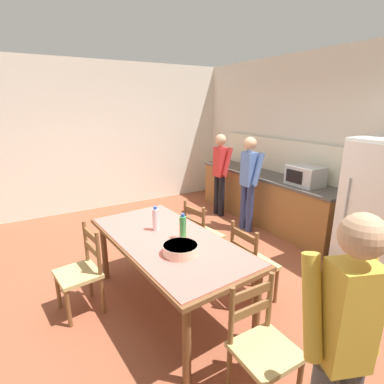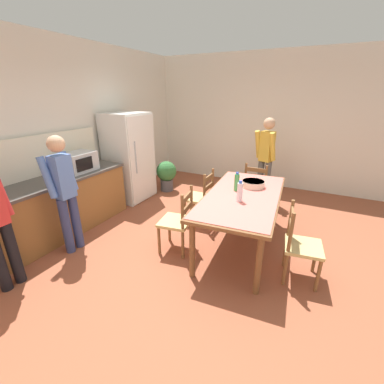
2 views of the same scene
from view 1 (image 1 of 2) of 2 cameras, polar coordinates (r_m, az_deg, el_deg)
name	(u,v)px [view 1 (image 1 of 2)]	position (r m, az deg, el deg)	size (l,w,h in m)	color
ground_plane	(182,278)	(3.89, -1.83, -16.12)	(8.32, 8.32, 0.00)	brown
wall_back	(333,147)	(5.15, 25.23, 7.71)	(6.52, 0.12, 2.90)	silver
wall_left	(104,137)	(6.38, -16.35, 10.01)	(0.12, 5.20, 2.90)	silver
kitchen_counter	(264,198)	(5.63, 13.64, -1.04)	(3.08, 0.66, 0.89)	brown
counter_splashback	(280,156)	(5.68, 16.43, 6.58)	(3.04, 0.03, 0.60)	#EFE8CB
refrigerator	(382,210)	(4.33, 32.48, -2.84)	(0.80, 0.73, 1.71)	white
microwave	(305,176)	(4.92, 20.76, 2.93)	(0.50, 0.39, 0.30)	#B2B7BC
dining_table	(168,245)	(3.12, -4.61, -10.06)	(2.07, 1.11, 0.78)	brown
bottle_near_centre	(156,219)	(3.24, -6.95, -5.18)	(0.07, 0.07, 0.27)	silver
bottle_off_centre	(183,227)	(3.02, -1.76, -6.75)	(0.07, 0.07, 0.27)	green
serving_bowl	(180,249)	(2.76, -2.21, -10.73)	(0.32, 0.32, 0.09)	beige
chair_side_near_left	(81,272)	(3.37, -20.32, -14.06)	(0.47, 0.45, 0.91)	brown
chair_head_end	(262,346)	(2.44, 13.16, -26.71)	(0.40, 0.42, 0.91)	brown
chair_side_far_right	(252,264)	(3.37, 11.28, -13.36)	(0.43, 0.41, 0.91)	brown
chair_side_far_left	(202,235)	(3.96, 1.86, -8.27)	(0.48, 0.46, 0.91)	brown
person_at_sink	(220,171)	(5.70, 5.38, 4.06)	(0.39, 0.27, 1.56)	black
person_at_counter	(249,179)	(5.05, 10.72, 2.40)	(0.40, 0.28, 1.59)	navy
person_by_table	(342,344)	(1.88, 26.71, -24.48)	(0.37, 0.46, 1.64)	#4C4C4C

